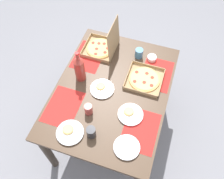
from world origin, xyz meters
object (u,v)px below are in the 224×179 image
plate_near_right (102,89)px  plate_far_left (127,147)px  cup_clear_right (88,109)px  cup_spare (139,53)px  cup_red (91,132)px  plate_far_right (130,114)px  plate_middle (70,132)px  pizza_box_corner_left (144,79)px  pizza_box_corner_right (103,46)px  soda_bottle (80,68)px  condiment_bowl (152,58)px

plate_near_right → plate_far_left: bearing=39.0°
cup_clear_right → cup_spare: bearing=162.2°
cup_red → plate_far_right: bearing=137.9°
plate_far_left → plate_middle: size_ratio=0.93×
plate_middle → plate_far_right: bearing=126.8°
pizza_box_corner_left → plate_far_right: (0.37, -0.02, -0.00)m
cup_red → cup_spare: (-0.88, 0.14, -0.00)m
pizza_box_corner_right → soda_bottle: (0.38, -0.07, 0.08)m
cup_spare → condiment_bowl: cup_spare is taller
plate_far_right → cup_spare: bearing=-171.1°
soda_bottle → condiment_bowl: 0.69m
condiment_bowl → pizza_box_corner_left: bearing=-1.5°
plate_near_right → soda_bottle: bearing=-105.1°
pizza_box_corner_right → cup_red: bearing=14.0°
pizza_box_corner_right → plate_middle: pizza_box_corner_right is taller
soda_bottle → plate_near_right: bearing=74.9°
pizza_box_corner_right → soda_bottle: 0.39m
pizza_box_corner_left → condiment_bowl: bearing=178.5°
plate_far_left → cup_red: bearing=-92.7°
plate_far_left → cup_spare: 0.90m
pizza_box_corner_right → cup_clear_right: pizza_box_corner_right is taller
plate_far_right → plate_middle: size_ratio=0.96×
pizza_box_corner_left → plate_near_right: size_ratio=1.51×
pizza_box_corner_right → plate_far_right: bearing=36.8°
pizza_box_corner_left → plate_near_right: bearing=-56.4°
plate_near_right → cup_red: size_ratio=2.13×
plate_near_right → cup_spare: 0.50m
cup_clear_right → condiment_bowl: bearing=153.6°
plate_middle → cup_spare: size_ratio=2.36×
plate_middle → cup_red: (-0.04, 0.16, 0.04)m
pizza_box_corner_right → cup_clear_right: size_ratio=3.43×
soda_bottle → cup_clear_right: soda_bottle is taller
pizza_box_corner_right → plate_far_left: 1.00m
pizza_box_corner_left → cup_red: cup_red is taller
pizza_box_corner_right → cup_spare: size_ratio=3.69×
pizza_box_corner_right → condiment_bowl: bearing=93.9°
soda_bottle → condiment_bowl: soda_bottle is taller
plate_far_left → plate_far_right: bearing=-169.5°
plate_near_right → cup_clear_right: (0.24, -0.03, 0.04)m
pizza_box_corner_right → plate_far_left: (0.86, 0.49, -0.04)m
plate_far_left → soda_bottle: (-0.49, -0.57, 0.12)m
pizza_box_corner_right → cup_red: 0.88m
pizza_box_corner_right → cup_spare: 0.35m
cup_red → cup_clear_right: 0.20m
plate_far_left → cup_clear_right: bearing=-116.7°
soda_bottle → cup_spare: bearing=133.9°
pizza_box_corner_left → pizza_box_corner_right: pizza_box_corner_right is taller
pizza_box_corner_right → cup_spare: (-0.03, 0.35, -0.01)m
cup_spare → pizza_box_corner_left: bearing=25.5°
pizza_box_corner_right → plate_far_left: pizza_box_corner_right is taller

